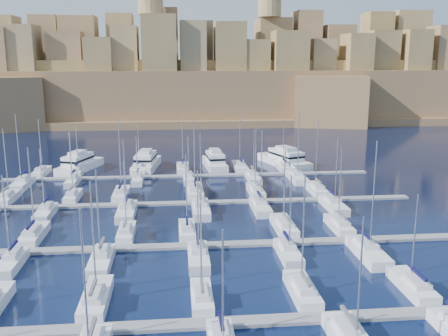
{
  "coord_description": "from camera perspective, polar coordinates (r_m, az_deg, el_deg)",
  "views": [
    {
      "loc": [
        -3.0,
        -80.64,
        27.02
      ],
      "look_at": [
        5.46,
        6.0,
        7.71
      ],
      "focal_mm": 40.0,
      "sensor_mm": 36.0,
      "label": 1
    }
  ],
  "objects": [
    {
      "name": "motor_yacht_c",
      "position": [
        124.08,
        -1.05,
        0.74
      ],
      "size": [
        5.53,
        14.8,
        5.25
      ],
      "color": "white",
      "rests_on": "ground"
    },
    {
      "name": "ground",
      "position": [
        85.1,
        -3.29,
        -6.03
      ],
      "size": [
        600.0,
        600.0,
        0.0
      ],
      "primitive_type": "plane",
      "color": "black",
      "rests_on": "ground"
    },
    {
      "name": "sailboat_28",
      "position": [
        100.81,
        3.64,
        -2.63
      ],
      "size": [
        2.71,
        9.03,
        14.21
      ],
      "color": "white",
      "rests_on": "ground"
    },
    {
      "name": "sailboat_17",
      "position": [
        82.55,
        13.04,
        -6.39
      ],
      "size": [
        2.61,
        8.71,
        13.83
      ],
      "color": "white",
      "rests_on": "ground"
    },
    {
      "name": "sailboat_26",
      "position": [
        100.35,
        -11.67,
        -2.93
      ],
      "size": [
        2.83,
        9.43,
        16.04
      ],
      "color": "white",
      "rests_on": "ground"
    },
    {
      "name": "sailboat_21",
      "position": [
        68.49,
        -2.96,
        -10.08
      ],
      "size": [
        2.74,
        9.12,
        13.14
      ],
      "color": "white",
      "rests_on": "ground"
    },
    {
      "name": "sailboat_41",
      "position": [
        123.39,
        6.79,
        0.12
      ],
      "size": [
        2.5,
        8.32,
        13.24
      ],
      "color": "white",
      "rests_on": "ground"
    },
    {
      "name": "sailboat_14",
      "position": [
        78.58,
        -11.1,
        -7.29
      ],
      "size": [
        2.46,
        8.2,
        12.12
      ],
      "color": "white",
      "rests_on": "ground"
    },
    {
      "name": "sailboat_47",
      "position": [
        113.07,
        8.32,
        -1.05
      ],
      "size": [
        3.06,
        10.21,
        15.76
      ],
      "color": "white",
      "rests_on": "ground"
    },
    {
      "name": "sailboat_23",
      "position": [
        72.76,
        16.12,
        -9.16
      ],
      "size": [
        3.09,
        10.29,
        16.71
      ],
      "color": "white",
      "rests_on": "ground"
    },
    {
      "name": "sailboat_4",
      "position": [
        59.96,
        8.94,
        -13.64
      ],
      "size": [
        2.68,
        8.94,
        14.67
      ],
      "color": "white",
      "rests_on": "ground"
    },
    {
      "name": "sailboat_24",
      "position": [
        104.45,
        -23.45,
        -3.12
      ],
      "size": [
        2.55,
        8.49,
        14.31
      ],
      "color": "white",
      "rests_on": "ground"
    },
    {
      "name": "sailboat_20",
      "position": [
        69.18,
        -13.85,
        -10.2
      ],
      "size": [
        2.74,
        9.15,
        13.6
      ],
      "color": "white",
      "rests_on": "ground"
    },
    {
      "name": "sailboat_46",
      "position": [
        111.81,
        3.36,
        -1.12
      ],
      "size": [
        2.65,
        8.84,
        11.92
      ],
      "color": "white",
      "rests_on": "ground"
    },
    {
      "name": "fortified_city",
      "position": [
        236.24,
        -4.95,
        9.48
      ],
      "size": [
        460.0,
        108.95,
        59.52
      ],
      "color": "brown",
      "rests_on": "ground"
    },
    {
      "name": "sailboat_31",
      "position": [
        92.33,
        -19.72,
        -4.8
      ],
      "size": [
        2.54,
        8.48,
        12.36
      ],
      "color": "white",
      "rests_on": "ground"
    },
    {
      "name": "sailboat_3",
      "position": [
        57.86,
        -2.56,
        -14.55
      ],
      "size": [
        2.37,
        7.89,
        11.93
      ],
      "color": "white",
      "rests_on": "ground"
    },
    {
      "name": "sailboat_29",
      "position": [
        103.67,
        10.5,
        -2.39
      ],
      "size": [
        2.8,
        9.34,
        15.07
      ],
      "color": "white",
      "rests_on": "ground"
    },
    {
      "name": "sailboat_32",
      "position": [
        89.09,
        -11.06,
        -4.88
      ],
      "size": [
        3.06,
        10.18,
        13.75
      ],
      "color": "white",
      "rests_on": "ground"
    },
    {
      "name": "sailboat_44",
      "position": [
        111.42,
        -9.83,
        -1.34
      ],
      "size": [
        2.28,
        7.62,
        10.83
      ],
      "color": "white",
      "rests_on": "ground"
    },
    {
      "name": "pontoon_mid_far",
      "position": [
        94.57,
        -3.54,
        -3.99
      ],
      "size": [
        84.0,
        2.0,
        0.4
      ],
      "primitive_type": "cube",
      "color": "slate",
      "rests_on": "ground"
    },
    {
      "name": "sailboat_38",
      "position": [
        122.15,
        -9.67,
        -0.08
      ],
      "size": [
        3.27,
        10.91,
        16.03
      ],
      "color": "white",
      "rests_on": "ground"
    },
    {
      "name": "sailboat_22",
      "position": [
        70.33,
        7.35,
        -9.56
      ],
      "size": [
        2.58,
        8.59,
        12.16
      ],
      "color": "white",
      "rests_on": "ground"
    },
    {
      "name": "sailboat_16",
      "position": [
        80.64,
        6.88,
        -6.6
      ],
      "size": [
        2.89,
        9.64,
        13.6
      ],
      "color": "white",
      "rests_on": "ground"
    },
    {
      "name": "sailboat_13",
      "position": [
        81.62,
        -20.9,
        -7.13
      ],
      "size": [
        2.77,
        9.22,
        14.43
      ],
      "color": "white",
      "rests_on": "ground"
    },
    {
      "name": "sailboat_35",
      "position": [
        93.25,
        12.41,
        -4.16
      ],
      "size": [
        2.94,
        9.81,
        13.69
      ],
      "color": "white",
      "rests_on": "ground"
    },
    {
      "name": "sailboat_33",
      "position": [
        88.8,
        -2.67,
        -4.71
      ],
      "size": [
        3.02,
        10.07,
        14.75
      ],
      "color": "white",
      "rests_on": "ground"
    },
    {
      "name": "sailboat_39",
      "position": [
        121.3,
        -4.73,
        -0.04
      ],
      "size": [
        2.94,
        9.78,
        14.7
      ],
      "color": "white",
      "rests_on": "ground"
    },
    {
      "name": "sailboat_37",
      "position": [
        122.77,
        -16.34,
        -0.38
      ],
      "size": [
        2.47,
        8.24,
        11.52
      ],
      "color": "white",
      "rests_on": "ground"
    },
    {
      "name": "sailboat_27",
      "position": [
        100.41,
        -3.35,
        -2.67
      ],
      "size": [
        3.2,
        10.68,
        15.55
      ],
      "color": "white",
      "rests_on": "ground"
    },
    {
      "name": "sailboat_40",
      "position": [
        122.6,
        1.84,
        0.13
      ],
      "size": [
        3.14,
        10.47,
        14.75
      ],
      "color": "white",
      "rests_on": "ground"
    },
    {
      "name": "pontoon_far",
      "position": [
        115.83,
        -3.94,
        -0.91
      ],
      "size": [
        84.0,
        2.0,
        0.4
      ],
      "primitive_type": "cube",
      "color": "slate",
      "rests_on": "ground"
    },
    {
      "name": "sailboat_36",
      "position": [
        124.89,
        -20.12,
        -0.42
      ],
      "size": [
        2.63,
        8.78,
        13.52
      ],
      "color": "white",
      "rests_on": "ground"
    },
    {
      "name": "pontoon_mid_near",
      "position": [
        73.75,
        -2.9,
        -8.84
      ],
      "size": [
        84.0,
        2.0,
        0.4
      ],
      "primitive_type": "cube",
      "color": "slate",
      "rests_on": "ground"
    },
    {
      "name": "sailboat_45",
      "position": [
        111.07,
        -4.07,
        -1.23
      ],
      "size": [
        2.32,
        7.74,
        10.52
      ],
      "color": "white",
      "rests_on": "ground"
    },
    {
      "name": "pontoon_near",
      "position": [
        53.88,
        -1.72,
        -17.35
      ],
      "size": [
        84.0,
        2.0,
        0.4
      ],
      "primitive_type": "cube",
      "color": "slate",
      "rests_on": "ground"
    },
    {
      "name": "sailboat_2",
      "position": [
        59.23,
        -14.43,
        -14.25
      ],
      "size": [
        2.85,
        9.5,
        14.41
      ],
      "color": "white",
      "rests_on": "ground"
    },
    {
      "name": "motor_yacht_b",
      "position": [
        124.73,
        -8.89,
        0.65
      ],
      "size": [
        6.87,
        16.66,
        5.25
      ],
      "color": "white",
      "rests_on": "ground"
    },
    {
      "name": "sailboat_25",
      "position": [
        101.17,
        -16.89,
        -3.11
      ],
      "size": [
        2.43,
        8.11,
        12.49
      ],
      "color": "white",
      "rests_on": "ground"
    },
    {
      "name": "sailboat_19",
      "position": [
        72.25,
        -23.1,
        -9.89
      ],
      "size": [
        2.46,
        8.19,
        12.95
      ],
      "color": "white",
      "rests_on": "ground"
    },
    {
      "name": "sailboat_42",
      "position": [
        114.71,
        -22.06,
        -1.66
      ],
      "size": [
        3.02,
        10.07,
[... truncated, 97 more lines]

